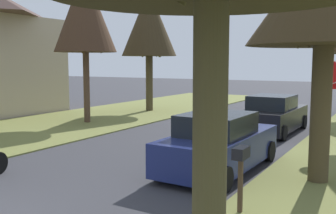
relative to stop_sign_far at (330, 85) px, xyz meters
The scene contains 6 objects.
stop_sign_far is the anchor object (origin of this frame).
street_tree_left_mid_b 11.34m from the stop_sign_far, behind, with size 2.95×2.95×7.22m.
street_tree_left_far 12.52m from the stop_sign_far, 153.52° to the left, with size 3.25×3.25×7.18m.
parked_sedan_navy 5.20m from the stop_sign_far, 114.65° to the right, with size 2.02×4.44×1.57m.
parked_sedan_black 3.48m from the stop_sign_far, 140.63° to the left, with size 2.02×4.44×1.57m.
curbside_mailbox 7.33m from the stop_sign_far, 93.92° to the right, with size 0.22×0.44×1.27m.
Camera 1 is at (6.55, -3.11, 2.91)m, focal length 41.76 mm.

